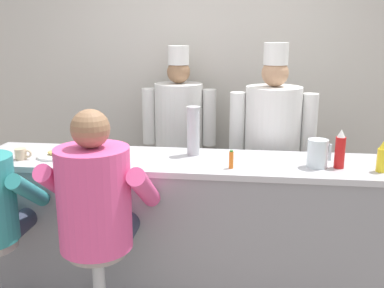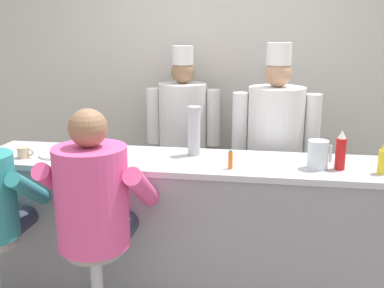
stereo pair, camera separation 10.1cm
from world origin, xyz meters
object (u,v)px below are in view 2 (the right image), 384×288
(mustard_bottle_yellow, at_px, (384,159))
(cook_in_whites_far, at_px, (275,144))
(water_pitcher_clear, at_px, (318,154))
(breakfast_plate, at_px, (58,154))
(hot_sauce_bottle_orange, at_px, (230,160))
(cup_stack_steel, at_px, (194,131))
(cereal_bowl, at_px, (107,157))
(coffee_mug_tan, at_px, (24,152))
(ketchup_bottle_red, at_px, (341,151))
(cook_in_whites_near, at_px, (183,132))
(diner_seated_pink, at_px, (95,202))

(mustard_bottle_yellow, xyz_separation_m, cook_in_whites_far, (-0.65, 0.75, -0.12))
(water_pitcher_clear, height_order, breakfast_plate, water_pitcher_clear)
(hot_sauce_bottle_orange, height_order, cup_stack_steel, cup_stack_steel)
(cereal_bowl, xyz_separation_m, coffee_mug_tan, (-0.60, -0.04, 0.02))
(hot_sauce_bottle_orange, relative_size, coffee_mug_tan, 1.00)
(ketchup_bottle_red, relative_size, cook_in_whites_near, 0.15)
(cereal_bowl, relative_size, cook_in_whites_near, 0.08)
(ketchup_bottle_red, height_order, mustard_bottle_yellow, ketchup_bottle_red)
(coffee_mug_tan, height_order, diner_seated_pink, diner_seated_pink)
(hot_sauce_bottle_orange, relative_size, diner_seated_pink, 0.08)
(diner_seated_pink, bearing_deg, cook_in_whites_far, 48.53)
(breakfast_plate, bearing_deg, cup_stack_steel, 10.60)
(mustard_bottle_yellow, xyz_separation_m, cup_stack_steel, (-1.23, 0.25, 0.08))
(hot_sauce_bottle_orange, xyz_separation_m, cup_stack_steel, (-0.28, 0.29, 0.12))
(breakfast_plate, distance_m, cup_stack_steel, 0.99)
(cook_in_whites_near, bearing_deg, mustard_bottle_yellow, -37.99)
(cook_in_whites_near, bearing_deg, diner_seated_pink, -98.49)
(mustard_bottle_yellow, distance_m, breakfast_plate, 2.20)
(water_pitcher_clear, height_order, cup_stack_steel, cup_stack_steel)
(water_pitcher_clear, bearing_deg, diner_seated_pink, -158.91)
(coffee_mug_tan, xyz_separation_m, diner_seated_pink, (0.68, -0.44, -0.15))
(water_pitcher_clear, bearing_deg, ketchup_bottle_red, -0.20)
(breakfast_plate, distance_m, cook_in_whites_far, 1.69)
(cereal_bowl, xyz_separation_m, cook_in_whites_far, (1.16, 0.74, -0.05))
(breakfast_plate, bearing_deg, diner_seated_pink, -48.16)
(cook_in_whites_far, bearing_deg, cup_stack_steel, -139.23)
(ketchup_bottle_red, bearing_deg, breakfast_plate, 179.51)
(mustard_bottle_yellow, relative_size, diner_seated_pink, 0.14)
(ketchup_bottle_red, xyz_separation_m, cook_in_whites_near, (-1.23, 1.11, -0.17))
(cereal_bowl, bearing_deg, diner_seated_pink, -79.49)
(cup_stack_steel, bearing_deg, water_pitcher_clear, -13.10)
(mustard_bottle_yellow, height_order, breakfast_plate, mustard_bottle_yellow)
(hot_sauce_bottle_orange, xyz_separation_m, water_pitcher_clear, (0.56, 0.10, 0.03))
(diner_seated_pink, bearing_deg, coffee_mug_tan, 147.30)
(mustard_bottle_yellow, relative_size, cook_in_whites_far, 0.11)
(mustard_bottle_yellow, distance_m, coffee_mug_tan, 2.41)
(ketchup_bottle_red, xyz_separation_m, cereal_bowl, (-1.56, -0.04, -0.10))
(cereal_bowl, distance_m, diner_seated_pink, 0.50)
(water_pitcher_clear, relative_size, cook_in_whites_far, 0.10)
(cereal_bowl, bearing_deg, cook_in_whites_near, 73.88)
(breakfast_plate, height_order, coffee_mug_tan, coffee_mug_tan)
(cup_stack_steel, bearing_deg, cook_in_whites_near, 105.10)
(coffee_mug_tan, relative_size, cook_in_whites_far, 0.07)
(diner_seated_pink, height_order, cook_in_whites_near, cook_in_whites_near)
(hot_sauce_bottle_orange, relative_size, cup_stack_steel, 0.34)
(breakfast_plate, relative_size, cereal_bowl, 1.78)
(diner_seated_pink, bearing_deg, ketchup_bottle_red, 19.22)
(mustard_bottle_yellow, height_order, hot_sauce_bottle_orange, mustard_bottle_yellow)
(hot_sauce_bottle_orange, height_order, cereal_bowl, hot_sauce_bottle_orange)
(cereal_bowl, relative_size, cup_stack_steel, 0.41)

